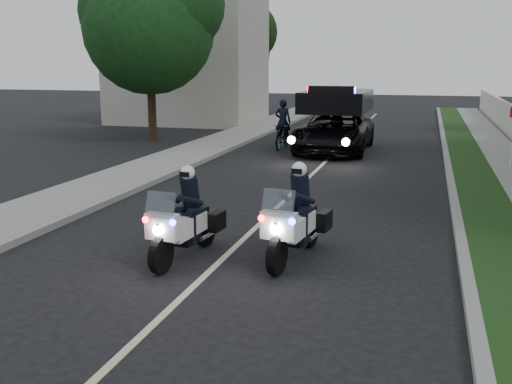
% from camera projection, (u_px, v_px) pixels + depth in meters
% --- Properties ---
extents(ground, '(120.00, 120.00, 0.00)m').
position_uv_depth(ground, '(133.00, 344.00, 7.29)').
color(ground, black).
rests_on(ground, ground).
extents(curb_right, '(0.20, 60.00, 0.15)m').
position_uv_depth(curb_right, '(452.00, 192.00, 15.55)').
color(curb_right, gray).
rests_on(curb_right, ground).
extents(grass_verge, '(1.20, 60.00, 0.16)m').
position_uv_depth(grass_verge, '(480.00, 193.00, 15.35)').
color(grass_verge, '#193814').
rests_on(grass_verge, ground).
extents(curb_left, '(0.20, 60.00, 0.15)m').
position_uv_depth(curb_left, '(167.00, 175.00, 17.77)').
color(curb_left, gray).
rests_on(curb_left, ground).
extents(sidewalk_left, '(2.00, 60.00, 0.16)m').
position_uv_depth(sidewalk_left, '(134.00, 174.00, 18.07)').
color(sidewalk_left, gray).
rests_on(sidewalk_left, ground).
extents(building_far, '(8.00, 6.00, 7.00)m').
position_uv_depth(building_far, '(188.00, 61.00, 33.65)').
color(building_far, '#A8A396').
rests_on(building_far, ground).
extents(lane_marking, '(0.12, 50.00, 0.01)m').
position_uv_depth(lane_marking, '(300.00, 185.00, 16.67)').
color(lane_marking, '#BFB78C').
rests_on(lane_marking, ground).
extents(police_moto_left, '(0.88, 2.01, 1.66)m').
position_uv_depth(police_moto_left, '(186.00, 258.00, 10.50)').
color(police_moto_left, silver).
rests_on(police_moto_left, ground).
extents(police_moto_right, '(0.98, 2.11, 1.73)m').
position_uv_depth(police_moto_right, '(295.00, 259.00, 10.45)').
color(police_moto_right, white).
rests_on(police_moto_right, ground).
extents(police_suv, '(2.64, 5.68, 2.76)m').
position_uv_depth(police_suv, '(334.00, 151.00, 23.12)').
color(police_suv, black).
rests_on(police_suv, ground).
extents(bicycle, '(0.69, 1.90, 0.99)m').
position_uv_depth(bicycle, '(283.00, 148.00, 23.93)').
color(bicycle, black).
rests_on(bicycle, ground).
extents(cyclist, '(0.65, 0.45, 1.78)m').
position_uv_depth(cyclist, '(283.00, 148.00, 23.93)').
color(cyclist, black).
rests_on(cyclist, ground).
extents(sign_post, '(0.44, 0.44, 2.11)m').
position_uv_depth(sign_post, '(510.00, 171.00, 18.86)').
color(sign_post, '#9D0D0B').
rests_on(sign_post, ground).
extents(tree_left_near, '(7.36, 7.36, 9.41)m').
position_uv_depth(tree_left_near, '(153.00, 141.00, 26.25)').
color(tree_left_near, '#164418').
rests_on(tree_left_near, ground).
extents(tree_left_far, '(5.60, 5.60, 8.63)m').
position_uv_depth(tree_left_far, '(232.00, 115.00, 39.17)').
color(tree_left_far, black).
rests_on(tree_left_far, ground).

